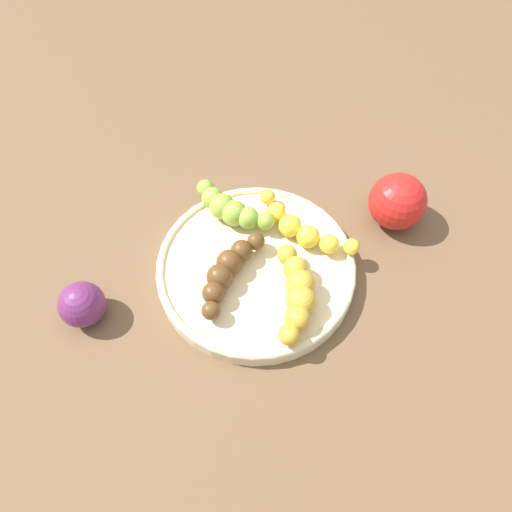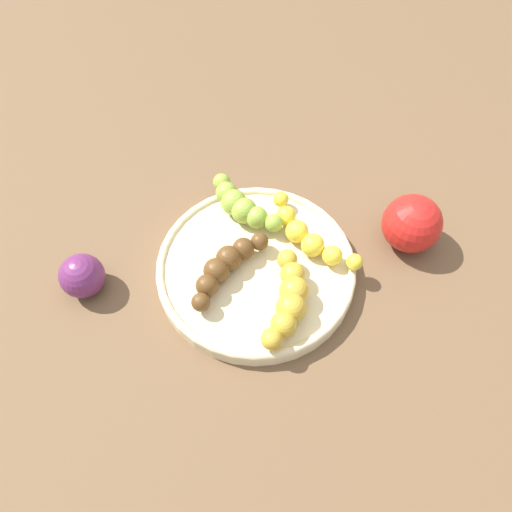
{
  "view_description": "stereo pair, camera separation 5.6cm",
  "coord_description": "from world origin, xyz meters",
  "px_view_note": "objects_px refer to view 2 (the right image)",
  "views": [
    {
      "loc": [
        0.07,
        -0.29,
        0.51
      ],
      "look_at": [
        0.0,
        0.0,
        0.04
      ],
      "focal_mm": 34.09,
      "sensor_mm": 36.0,
      "label": 1
    },
    {
      "loc": [
        0.12,
        -0.28,
        0.51
      ],
      "look_at": [
        0.0,
        0.0,
        0.04
      ],
      "focal_mm": 34.09,
      "sensor_mm": 36.0,
      "label": 2
    }
  ],
  "objects_px": {
    "banana_green": "(241,205)",
    "plum_purple": "(82,276)",
    "fruit_bowl": "(256,268)",
    "banana_spotted": "(289,299)",
    "apple_red": "(412,224)",
    "banana_overripe": "(225,266)",
    "banana_yellow": "(308,236)"
  },
  "relations": [
    {
      "from": "banana_yellow",
      "to": "fruit_bowl",
      "type": "bearing_deg",
      "value": -14.42
    },
    {
      "from": "banana_overripe",
      "to": "banana_spotted",
      "type": "height_order",
      "value": "banana_spotted"
    },
    {
      "from": "fruit_bowl",
      "to": "banana_yellow",
      "type": "relative_size",
      "value": 1.79
    },
    {
      "from": "banana_overripe",
      "to": "banana_spotted",
      "type": "xyz_separation_m",
      "value": [
        0.08,
        -0.01,
        0.0
      ]
    },
    {
      "from": "apple_red",
      "to": "plum_purple",
      "type": "height_order",
      "value": "apple_red"
    },
    {
      "from": "apple_red",
      "to": "plum_purple",
      "type": "relative_size",
      "value": 1.38
    },
    {
      "from": "banana_overripe",
      "to": "banana_yellow",
      "type": "height_order",
      "value": "banana_overripe"
    },
    {
      "from": "banana_overripe",
      "to": "banana_spotted",
      "type": "distance_m",
      "value": 0.08
    },
    {
      "from": "banana_spotted",
      "to": "banana_yellow",
      "type": "distance_m",
      "value": 0.09
    },
    {
      "from": "banana_spotted",
      "to": "apple_red",
      "type": "relative_size",
      "value": 1.68
    },
    {
      "from": "plum_purple",
      "to": "banana_overripe",
      "type": "bearing_deg",
      "value": 26.18
    },
    {
      "from": "fruit_bowl",
      "to": "banana_spotted",
      "type": "bearing_deg",
      "value": -32.9
    },
    {
      "from": "fruit_bowl",
      "to": "apple_red",
      "type": "bearing_deg",
      "value": 37.71
    },
    {
      "from": "banana_overripe",
      "to": "banana_yellow",
      "type": "relative_size",
      "value": 0.91
    },
    {
      "from": "banana_spotted",
      "to": "banana_green",
      "type": "distance_m",
      "value": 0.14
    },
    {
      "from": "banana_overripe",
      "to": "fruit_bowl",
      "type": "bearing_deg",
      "value": -122.97
    },
    {
      "from": "fruit_bowl",
      "to": "banana_spotted",
      "type": "relative_size",
      "value": 1.96
    },
    {
      "from": "banana_spotted",
      "to": "apple_red",
      "type": "bearing_deg",
      "value": 45.23
    },
    {
      "from": "banana_spotted",
      "to": "banana_green",
      "type": "relative_size",
      "value": 1.16
    },
    {
      "from": "plum_purple",
      "to": "banana_yellow",
      "type": "bearing_deg",
      "value": 34.57
    },
    {
      "from": "banana_spotted",
      "to": "apple_red",
      "type": "height_order",
      "value": "apple_red"
    },
    {
      "from": "fruit_bowl",
      "to": "banana_green",
      "type": "xyz_separation_m",
      "value": [
        -0.05,
        0.06,
        0.02
      ]
    },
    {
      "from": "banana_yellow",
      "to": "plum_purple",
      "type": "xyz_separation_m",
      "value": [
        -0.22,
        -0.15,
        -0.01
      ]
    },
    {
      "from": "banana_yellow",
      "to": "plum_purple",
      "type": "bearing_deg",
      "value": -30.62
    },
    {
      "from": "fruit_bowl",
      "to": "banana_spotted",
      "type": "xyz_separation_m",
      "value": [
        0.05,
        -0.04,
        0.02
      ]
    },
    {
      "from": "apple_red",
      "to": "plum_purple",
      "type": "distance_m",
      "value": 0.39
    },
    {
      "from": "fruit_bowl",
      "to": "apple_red",
      "type": "height_order",
      "value": "apple_red"
    },
    {
      "from": "apple_red",
      "to": "banana_yellow",
      "type": "bearing_deg",
      "value": -149.42
    },
    {
      "from": "banana_spotted",
      "to": "banana_green",
      "type": "height_order",
      "value": "banana_spotted"
    },
    {
      "from": "banana_green",
      "to": "plum_purple",
      "type": "height_order",
      "value": "same"
    },
    {
      "from": "banana_overripe",
      "to": "apple_red",
      "type": "height_order",
      "value": "apple_red"
    },
    {
      "from": "banana_green",
      "to": "banana_yellow",
      "type": "bearing_deg",
      "value": 106.65
    }
  ]
}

